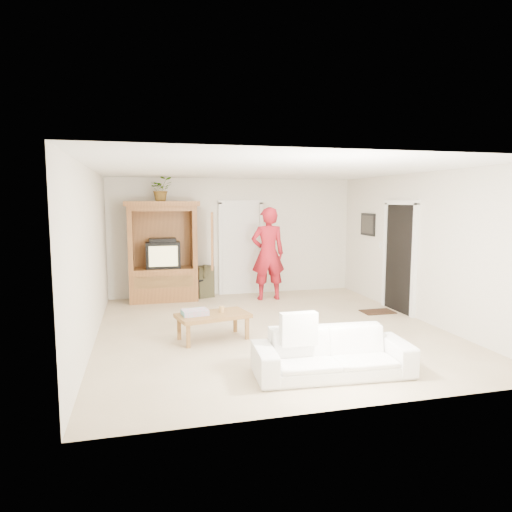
% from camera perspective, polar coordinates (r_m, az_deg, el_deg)
% --- Properties ---
extents(floor, '(6.00, 6.00, 0.00)m').
position_cam_1_polar(floor, '(7.64, 1.77, -9.11)').
color(floor, tan).
rests_on(floor, ground).
extents(ceiling, '(6.00, 6.00, 0.00)m').
position_cam_1_polar(ceiling, '(7.36, 1.85, 10.74)').
color(ceiling, white).
rests_on(ceiling, floor).
extents(wall_back, '(5.50, 0.00, 5.50)m').
position_cam_1_polar(wall_back, '(10.29, -2.77, 2.41)').
color(wall_back, silver).
rests_on(wall_back, floor).
extents(wall_front, '(5.50, 0.00, 5.50)m').
position_cam_1_polar(wall_front, '(4.60, 12.09, -3.36)').
color(wall_front, silver).
rests_on(wall_front, floor).
extents(wall_left, '(0.00, 6.00, 6.00)m').
position_cam_1_polar(wall_left, '(7.15, -19.91, 0.00)').
color(wall_left, silver).
rests_on(wall_left, floor).
extents(wall_right, '(0.00, 6.00, 6.00)m').
position_cam_1_polar(wall_right, '(8.56, 19.82, 1.08)').
color(wall_right, silver).
rests_on(wall_right, floor).
extents(armoire, '(1.82, 1.14, 2.10)m').
position_cam_1_polar(armoire, '(9.81, -11.43, -0.24)').
color(armoire, '#965E2E').
rests_on(armoire, floor).
extents(door_back, '(0.85, 0.05, 2.04)m').
position_cam_1_polar(door_back, '(10.32, -1.91, 0.86)').
color(door_back, white).
rests_on(door_back, floor).
extents(doorway_right, '(0.05, 0.90, 2.04)m').
position_cam_1_polar(doorway_right, '(9.07, 17.51, -0.29)').
color(doorway_right, black).
rests_on(doorway_right, floor).
extents(framed_picture, '(0.03, 0.60, 0.48)m').
position_cam_1_polar(framed_picture, '(10.15, 13.82, 3.85)').
color(framed_picture, black).
rests_on(framed_picture, wall_right).
extents(doormat, '(0.60, 0.40, 0.02)m').
position_cam_1_polar(doormat, '(9.04, 14.97, -6.74)').
color(doormat, '#382316').
rests_on(doormat, floor).
extents(plant, '(0.50, 0.45, 0.50)m').
position_cam_1_polar(plant, '(9.70, -11.76, 8.19)').
color(plant, '#4C7238').
rests_on(plant, armoire).
extents(man, '(0.74, 0.50, 1.97)m').
position_cam_1_polar(man, '(9.71, 1.50, 0.29)').
color(man, '#A51622').
rests_on(man, floor).
extents(sofa, '(1.94, 0.87, 0.55)m').
position_cam_1_polar(sofa, '(5.73, 9.51, -11.84)').
color(sofa, white).
rests_on(sofa, floor).
extents(coffee_table, '(1.17, 0.80, 0.40)m').
position_cam_1_polar(coffee_table, '(7.03, -5.40, -7.61)').
color(coffee_table, brown).
rests_on(coffee_table, floor).
extents(towel, '(0.41, 0.33, 0.08)m').
position_cam_1_polar(towel, '(6.98, -7.64, -6.99)').
color(towel, '#F95381').
rests_on(towel, coffee_table).
extents(candle, '(0.08, 0.08, 0.10)m').
position_cam_1_polar(candle, '(7.08, -4.29, -6.66)').
color(candle, tan).
rests_on(candle, coffee_table).
extents(backpack_black, '(0.39, 0.30, 0.42)m').
position_cam_1_polar(backpack_black, '(9.99, -7.77, -4.09)').
color(backpack_black, black).
rests_on(backpack_black, floor).
extents(backpack_olive, '(0.43, 0.36, 0.69)m').
position_cam_1_polar(backpack_olive, '(10.08, -6.46, -3.20)').
color(backpack_olive, '#47442B').
rests_on(backpack_olive, floor).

